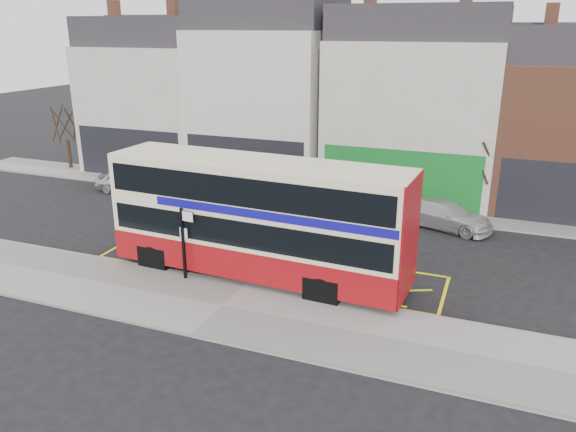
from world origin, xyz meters
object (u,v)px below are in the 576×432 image
at_px(car_silver, 128,181).
at_px(street_tree_right, 488,149).
at_px(double_decker_bus, 259,218).
at_px(car_grey, 294,200).
at_px(car_white, 445,215).
at_px(bus_stop_post, 184,237).
at_px(street_tree_left, 64,114).

xyz_separation_m(car_silver, street_tree_right, (19.50, 3.16, 2.79)).
distance_m(double_decker_bus, car_silver, 14.46).
height_order(car_silver, street_tree_right, street_tree_right).
bearing_deg(car_grey, car_white, -97.62).
bearing_deg(bus_stop_post, car_grey, 90.65).
bearing_deg(street_tree_left, double_decker_bus, -30.13).
bearing_deg(street_tree_right, car_grey, -161.35).
bearing_deg(street_tree_right, double_decker_bus, -124.23).
relative_size(bus_stop_post, street_tree_right, 0.56).
relative_size(car_white, street_tree_right, 0.91).
bearing_deg(street_tree_right, car_silver, -170.79).
height_order(bus_stop_post, street_tree_right, street_tree_right).
xyz_separation_m(double_decker_bus, car_grey, (-1.62, 7.98, -1.76)).
bearing_deg(street_tree_left, car_grey, -9.82).
bearing_deg(car_white, street_tree_left, 101.40).
bearing_deg(street_tree_left, bus_stop_post, -36.91).
xyz_separation_m(car_grey, car_white, (7.61, 0.36, -0.01)).
xyz_separation_m(bus_stop_post, car_grey, (0.77, 9.41, -1.18)).
height_order(car_grey, street_tree_right, street_tree_right).
height_order(street_tree_left, street_tree_right, street_tree_left).
xyz_separation_m(car_grey, street_tree_right, (9.14, 3.09, 2.76)).
xyz_separation_m(bus_stop_post, car_white, (8.38, 9.78, -1.18)).
bearing_deg(street_tree_left, car_silver, -23.90).
xyz_separation_m(car_silver, car_grey, (10.36, 0.08, 0.04)).
height_order(bus_stop_post, car_silver, bus_stop_post).
height_order(bus_stop_post, car_grey, bus_stop_post).
relative_size(double_decker_bus, car_white, 2.55).
xyz_separation_m(double_decker_bus, bus_stop_post, (-2.39, -1.43, -0.58)).
distance_m(car_silver, car_grey, 10.36).
distance_m(car_silver, street_tree_left, 8.18).
bearing_deg(street_tree_right, car_white, -119.39).
relative_size(car_grey, street_tree_right, 0.81).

